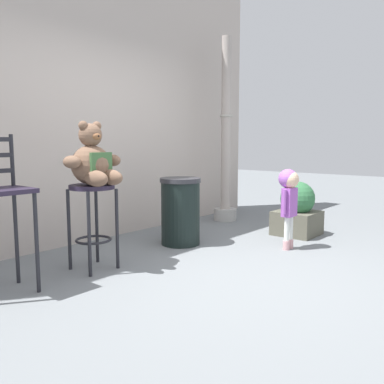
{
  "coord_description": "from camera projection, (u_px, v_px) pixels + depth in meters",
  "views": [
    {
      "loc": [
        -2.91,
        -2.0,
        1.18
      ],
      "look_at": [
        0.23,
        0.66,
        0.68
      ],
      "focal_mm": 37.9,
      "sensor_mm": 36.0,
      "label": 1
    }
  ],
  "objects": [
    {
      "name": "planter_with_shrub",
      "position": [
        297.0,
        211.0,
        5.2
      ],
      "size": [
        0.52,
        0.52,
        0.69
      ],
      "color": "#545345",
      "rests_on": "ground_plane"
    },
    {
      "name": "bar_stool_with_teddy",
      "position": [
        93.0,
        209.0,
        3.75
      ],
      "size": [
        0.42,
        0.42,
        0.8
      ],
      "color": "#241C2F",
      "rests_on": "ground_plane"
    },
    {
      "name": "building_wall",
      "position": [
        82.0,
        77.0,
        4.79
      ],
      "size": [
        6.24,
        0.3,
        3.91
      ],
      "primitive_type": "cube",
      "color": "#B8ABA1",
      "rests_on": "ground_plane"
    },
    {
      "name": "trash_bin",
      "position": [
        180.0,
        211.0,
        4.7
      ],
      "size": [
        0.47,
        0.47,
        0.78
      ],
      "color": "black",
      "rests_on": "ground_plane"
    },
    {
      "name": "bar_chair_empty",
      "position": [
        2.0,
        202.0,
        3.13
      ],
      "size": [
        0.39,
        0.39,
        1.25
      ],
      "color": "#241C2F",
      "rests_on": "ground_plane"
    },
    {
      "name": "child_walking",
      "position": [
        289.0,
        191.0,
        4.45
      ],
      "size": [
        0.28,
        0.23,
        0.89
      ],
      "rotation": [
        0.0,
        0.0,
        1.04
      ],
      "color": "#CF989C",
      "rests_on": "ground_plane"
    },
    {
      "name": "lamppost",
      "position": [
        226.0,
        150.0,
        6.08
      ],
      "size": [
        0.34,
        0.34,
        2.72
      ],
      "color": "#A6A4A0",
      "rests_on": "ground_plane"
    },
    {
      "name": "ground_plane",
      "position": [
        231.0,
        275.0,
        3.63
      ],
      "size": [
        24.0,
        24.0,
        0.0
      ],
      "primitive_type": "plane",
      "color": "slate"
    },
    {
      "name": "teddy_bear",
      "position": [
        93.0,
        162.0,
        3.68
      ],
      "size": [
        0.56,
        0.51,
        0.58
      ],
      "color": "brown",
      "rests_on": "bar_stool_with_teddy"
    }
  ]
}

